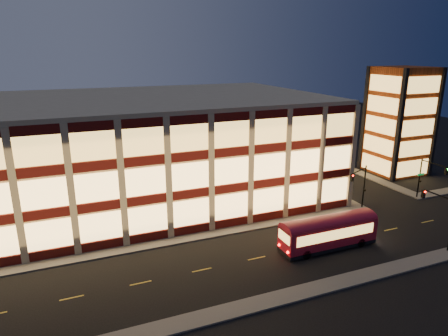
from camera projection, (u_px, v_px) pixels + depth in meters
name	position (u px, v px, depth m)	size (l,w,h in m)	color
ground	(201.00, 240.00, 45.09)	(200.00, 200.00, 0.00)	black
sidewalk_office_south	(173.00, 241.00, 44.86)	(54.00, 2.00, 0.15)	#514F4C
sidewalk_office_east	(295.00, 174.00, 68.53)	(2.00, 30.00, 0.15)	#514F4C
sidewalk_tower_south	(447.00, 191.00, 60.57)	(14.00, 2.00, 0.15)	#514F4C
sidewalk_tower_west	(347.00, 168.00, 72.55)	(2.00, 30.00, 0.15)	#514F4C
sidewalk_near	(252.00, 305.00, 33.56)	(100.00, 2.00, 0.15)	#514F4C
office_building	(142.00, 148.00, 56.94)	(50.45, 30.45, 14.50)	tan
stair_tower	(399.00, 121.00, 67.71)	(8.60, 8.60, 18.00)	#8C3814
traffic_signal_far	(360.00, 181.00, 52.24)	(3.79, 1.87, 6.00)	black
traffic_signal_right	(429.00, 174.00, 55.61)	(1.20, 4.37, 6.00)	black
traffic_signal_near	(441.00, 211.00, 42.73)	(0.32, 4.45, 6.00)	black
trolley_bus	(328.00, 230.00, 42.86)	(10.92, 2.91, 3.69)	maroon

